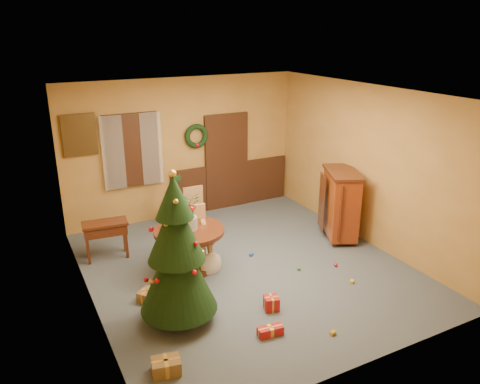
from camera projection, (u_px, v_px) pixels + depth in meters
room_envelope at (195, 163)px, 9.85m from camera, size 5.50×5.50×5.50m
dining_table at (189, 242)px, 7.55m from camera, size 1.14×1.14×0.78m
urn at (189, 223)px, 7.44m from camera, size 0.28×0.28×0.21m
centerpiece_plant at (188, 205)px, 7.33m from camera, size 0.38×0.33×0.42m
chair_near at (195, 234)px, 7.82m from camera, size 0.49×0.49×1.03m
chair_far at (191, 206)px, 9.21m from camera, size 0.41×0.41×0.93m
guitar at (211, 250)px, 7.54m from camera, size 0.40×0.58×0.85m
plant_stand at (176, 212)px, 8.95m from camera, size 0.30×0.30×0.77m
stand_plant at (175, 186)px, 8.78m from camera, size 0.29×0.25×0.47m
christmas_tree at (177, 253)px, 6.15m from camera, size 1.05×1.05×2.17m
writing_desk at (105, 231)px, 8.06m from camera, size 0.79×0.45×0.67m
sideboard at (341, 202)px, 8.79m from camera, size 0.93×1.17×1.33m
gift_a at (166, 366)px, 5.47m from camera, size 0.37×0.31×0.18m
gift_b at (271, 303)px, 6.70m from camera, size 0.25×0.25×0.20m
gift_c at (147, 295)px, 6.94m from camera, size 0.34×0.32×0.15m
gift_d at (270, 331)px, 6.15m from camera, size 0.35×0.18×0.12m
toy_a at (251, 255)px, 8.27m from camera, size 0.09×0.08×0.05m
toy_b at (299, 269)px, 7.78m from camera, size 0.06×0.06×0.06m
toy_c at (352, 282)px, 7.40m from camera, size 0.09×0.09×0.05m
toy_d at (336, 265)px, 7.91m from camera, size 0.06×0.06×0.06m
toy_e at (333, 333)px, 6.16m from camera, size 0.09×0.07×0.05m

